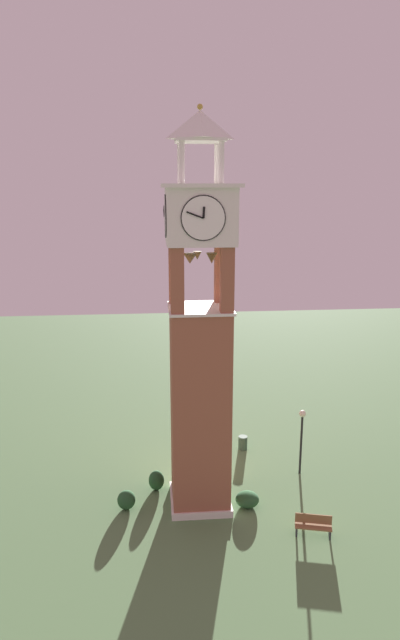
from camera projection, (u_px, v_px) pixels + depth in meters
name	position (u px, v px, depth m)	size (l,w,h in m)	color
ground	(200.00, 502.00, 26.19)	(80.00, 80.00, 0.00)	#517547
clock_tower	(200.00, 353.00, 24.32)	(3.26, 3.26, 18.23)	#93543D
park_bench	(313.00, 525.00, 23.61)	(0.81, 1.66, 0.95)	brown
lamp_post	(302.00, 430.00, 28.18)	(0.36, 0.36, 3.63)	black
trash_bin	(243.00, 443.00, 31.35)	(0.52, 0.52, 0.80)	#38513D
shrub_near_entry	(156.00, 480.00, 27.16)	(0.78, 0.78, 1.02)	#234C28
shrub_left_of_tower	(126.00, 500.00, 25.56)	(0.86, 0.86, 0.92)	#234C28
shrub_behind_bench	(247.00, 499.00, 25.81)	(1.13, 1.13, 0.69)	#234C28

